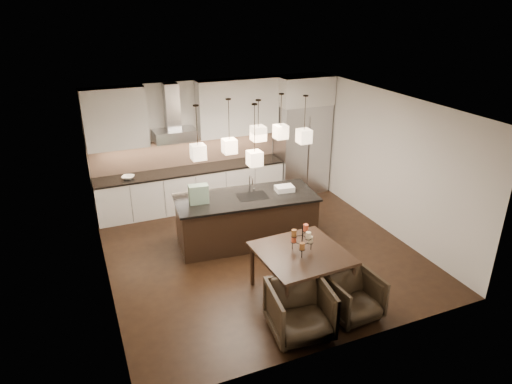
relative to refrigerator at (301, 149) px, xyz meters
name	(u,v)px	position (x,y,z in m)	size (l,w,h in m)	color
floor	(260,252)	(-2.10, -2.38, -1.08)	(5.50, 5.50, 0.02)	black
ceiling	(261,104)	(-2.10, -2.38, 1.73)	(5.50, 5.50, 0.02)	white
wall_back	(213,141)	(-2.10, 0.38, 0.32)	(5.50, 0.02, 2.80)	silver
wall_front	(346,259)	(-2.10, -5.14, 0.32)	(5.50, 0.02, 2.80)	silver
wall_left	(98,209)	(-4.86, -2.38, 0.32)	(0.02, 5.50, 2.80)	silver
wall_right	(388,163)	(0.66, -2.38, 0.32)	(0.02, 5.50, 2.80)	silver
refrigerator	(301,149)	(0.00, 0.00, 0.00)	(1.20, 0.72, 2.15)	#B7B7BA
fridge_panel	(304,90)	(0.00, 0.00, 1.40)	(1.26, 0.72, 0.65)	silver
lower_cabinets	(193,189)	(-2.73, 0.05, -0.64)	(4.21, 0.62, 0.88)	silver
countertop	(192,170)	(-2.73, 0.05, -0.17)	(4.21, 0.66, 0.04)	black
backsplash	(187,152)	(-2.73, 0.35, 0.16)	(4.21, 0.02, 0.63)	tan
upper_cab_left	(115,119)	(-4.20, 0.19, 1.10)	(1.25, 0.35, 1.25)	silver
upper_cab_right	(238,107)	(-1.55, 0.19, 1.10)	(1.86, 0.35, 1.25)	silver
hood_canopy	(175,135)	(-3.03, 0.10, 0.65)	(0.90, 0.52, 0.24)	#B7B7BA
hood_chimney	(172,106)	(-3.03, 0.21, 1.24)	(0.30, 0.28, 0.96)	#B7B7BA
fruit_bowl	(128,177)	(-4.11, 0.00, -0.12)	(0.26, 0.26, 0.06)	silver
island_body	(246,220)	(-2.18, -1.89, -0.62)	(2.60, 1.04, 0.91)	black
island_top	(246,197)	(-2.18, -1.89, -0.14)	(2.68, 1.12, 0.04)	black
faucet	(250,184)	(-2.07, -1.79, 0.08)	(0.10, 0.25, 0.39)	silver
tote_bag	(199,194)	(-3.09, -1.82, 0.06)	(0.35, 0.19, 0.35)	#1C5A33
food_container	(284,189)	(-1.39, -1.93, -0.07)	(0.35, 0.25, 0.10)	silver
dining_table	(301,273)	(-2.03, -3.86, -0.68)	(1.32, 1.32, 0.79)	black
candelabra	(302,239)	(-2.03, -3.86, -0.05)	(0.38, 0.38, 0.46)	black
candle_a	(310,239)	(-1.88, -3.86, -0.10)	(0.08, 0.08, 0.11)	beige
candle_b	(294,239)	(-2.11, -3.74, -0.10)	(0.08, 0.08, 0.11)	#E35835
candle_c	(302,246)	(-2.10, -3.99, -0.10)	(0.08, 0.08, 0.11)	brown
candle_d	(306,228)	(-1.92, -3.76, 0.07)	(0.08, 0.08, 0.11)	#E35835
candle_e	(294,233)	(-2.17, -3.85, 0.07)	(0.08, 0.08, 0.11)	brown
candle_f	(308,235)	(-2.01, -4.00, 0.07)	(0.08, 0.08, 0.11)	beige
armchair_left	(300,310)	(-2.47, -4.68, -0.68)	(0.83, 0.86, 0.78)	black
armchair_right	(353,296)	(-1.55, -4.63, -0.73)	(0.73, 0.75, 0.68)	black
pendant_a	(198,152)	(-3.09, -1.95, 0.90)	(0.24, 0.24, 0.26)	beige
pendant_b	(229,146)	(-2.42, -1.68, 0.85)	(0.24, 0.24, 0.26)	beige
pendant_c	(258,133)	(-1.97, -1.97, 1.12)	(0.24, 0.24, 0.26)	beige
pendant_d	(281,132)	(-1.36, -1.63, 0.99)	(0.24, 0.24, 0.26)	beige
pendant_e	(304,136)	(-1.02, -1.95, 0.95)	(0.24, 0.24, 0.26)	beige
pendant_f	(255,158)	(-2.15, -2.24, 0.75)	(0.24, 0.24, 0.26)	beige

